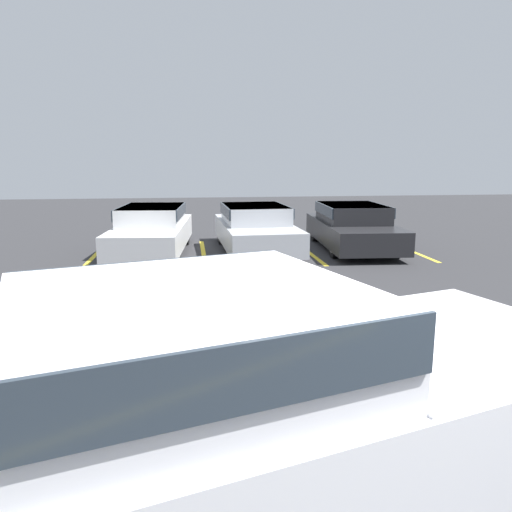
{
  "coord_description": "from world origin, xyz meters",
  "views": [
    {
      "loc": [
        -1.68,
        -2.78,
        2.49
      ],
      "look_at": [
        -0.66,
        4.76,
        1.0
      ],
      "focal_mm": 35.0,
      "sensor_mm": 36.0,
      "label": 1
    }
  ],
  "objects_px": {
    "parked_sedan_a": "(152,228)",
    "parked_sedan_c": "(352,225)",
    "wheel_stop_curb": "(259,234)",
    "pickup_truck": "(237,412)",
    "parked_sedan_b": "(255,227)"
  },
  "relations": [
    {
      "from": "parked_sedan_a",
      "to": "wheel_stop_curb",
      "type": "bearing_deg",
      "value": 132.54
    },
    {
      "from": "parked_sedan_a",
      "to": "parked_sedan_b",
      "type": "height_order",
      "value": "parked_sedan_a"
    },
    {
      "from": "pickup_truck",
      "to": "parked_sedan_b",
      "type": "distance_m",
      "value": 10.44
    },
    {
      "from": "parked_sedan_c",
      "to": "wheel_stop_curb",
      "type": "height_order",
      "value": "parked_sedan_c"
    },
    {
      "from": "parked_sedan_a",
      "to": "pickup_truck",
      "type": "bearing_deg",
      "value": 11.75
    },
    {
      "from": "parked_sedan_a",
      "to": "parked_sedan_c",
      "type": "height_order",
      "value": "parked_sedan_a"
    },
    {
      "from": "parked_sedan_a",
      "to": "parked_sedan_b",
      "type": "bearing_deg",
      "value": 93.38
    },
    {
      "from": "parked_sedan_b",
      "to": "wheel_stop_curb",
      "type": "xyz_separation_m",
      "value": [
        0.46,
        2.55,
        -0.6
      ]
    },
    {
      "from": "parked_sedan_b",
      "to": "pickup_truck",
      "type": "bearing_deg",
      "value": -10.15
    },
    {
      "from": "wheel_stop_curb",
      "to": "pickup_truck",
      "type": "bearing_deg",
      "value": -98.68
    },
    {
      "from": "pickup_truck",
      "to": "parked_sedan_c",
      "type": "distance_m",
      "value": 11.23
    },
    {
      "from": "parked_sedan_b",
      "to": "parked_sedan_c",
      "type": "bearing_deg",
      "value": 89.32
    },
    {
      "from": "pickup_truck",
      "to": "parked_sedan_b",
      "type": "relative_size",
      "value": 1.34
    },
    {
      "from": "parked_sedan_b",
      "to": "wheel_stop_curb",
      "type": "relative_size",
      "value": 2.84
    },
    {
      "from": "pickup_truck",
      "to": "parked_sedan_a",
      "type": "relative_size",
      "value": 1.27
    }
  ]
}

